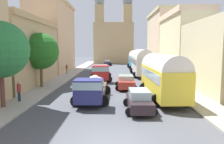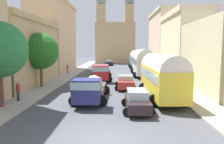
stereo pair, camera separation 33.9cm
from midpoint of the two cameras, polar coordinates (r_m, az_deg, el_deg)
ground_plane at (r=36.99m, az=0.62°, el=-0.65°), size 154.00×154.00×0.00m
sidewalk_left at (r=37.78m, az=-10.44°, el=-0.51°), size 2.50×70.00×0.14m
sidewalk_right at (r=37.59m, az=11.74°, el=-0.57°), size 2.50×70.00×0.14m
building_left_1 at (r=28.46m, az=-22.10°, el=4.95°), size 5.08×14.58×7.99m
building_left_2 at (r=42.78m, az=-14.89°, el=8.85°), size 6.31×14.35×13.03m
building_right_1 at (r=24.07m, az=26.36°, el=3.60°), size 4.26×10.59×7.20m
building_right_2 at (r=35.24m, az=18.55°, el=6.78°), size 5.08×12.50×9.87m
building_right_3 at (r=48.74m, az=14.32°, el=8.04°), size 6.11×14.70×12.22m
distant_church at (r=66.23m, az=0.97°, el=8.40°), size 11.72×6.65×19.68m
parked_bus_0 at (r=19.39m, az=13.36°, el=-0.61°), size 3.37×8.83×3.94m
parked_bus_1 at (r=35.27m, az=8.18°, el=2.81°), size 3.38×9.73×4.27m
parked_bus_2 at (r=46.45m, az=6.77°, el=3.42°), size 3.34×8.62×3.99m
cargo_truck_0 at (r=17.96m, az=-5.17°, el=-4.40°), size 3.00×7.31×2.17m
cargo_truck_1 at (r=29.24m, az=-2.57°, el=-0.14°), size 3.19×6.76×2.24m
car_0 at (r=38.03m, az=-1.97°, el=0.76°), size 2.42×3.85×1.64m
car_1 at (r=56.74m, az=-0.65°, el=2.47°), size 2.23×4.28×1.39m
car_2 at (r=15.60m, az=7.22°, el=-7.43°), size 2.18×4.15×1.52m
car_3 at (r=23.94m, az=3.95°, el=-2.60°), size 2.35×4.36×1.50m
pedestrian_0 at (r=37.43m, az=-11.38°, el=0.92°), size 0.43×0.43×1.82m
pedestrian_1 at (r=19.30m, az=-23.04°, el=-4.45°), size 0.36×0.36×1.77m
roadside_tree_1 at (r=25.43m, az=-17.95°, el=5.23°), size 4.04×4.04×6.16m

